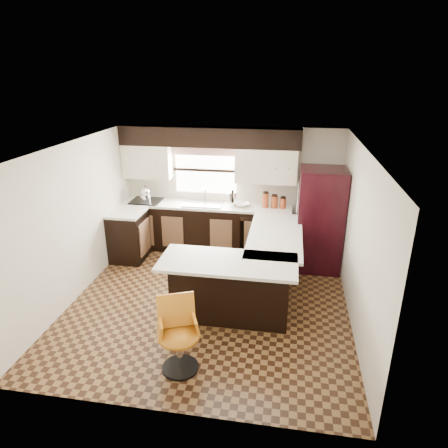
% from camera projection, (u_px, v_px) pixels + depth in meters
% --- Properties ---
extents(floor, '(4.40, 4.40, 0.00)m').
position_uv_depth(floor, '(210.00, 301.00, 6.24)').
color(floor, '#49301A').
rests_on(floor, ground).
extents(ceiling, '(4.40, 4.40, 0.00)m').
position_uv_depth(ceiling, '(208.00, 148.00, 5.37)').
color(ceiling, silver).
rests_on(ceiling, wall_back).
extents(wall_back, '(4.40, 0.00, 4.40)m').
position_uv_depth(wall_back, '(231.00, 188.00, 7.83)').
color(wall_back, beige).
rests_on(wall_back, floor).
extents(wall_front, '(4.40, 0.00, 4.40)m').
position_uv_depth(wall_front, '(162.00, 316.00, 3.79)').
color(wall_front, beige).
rests_on(wall_front, floor).
extents(wall_left, '(0.00, 4.40, 4.40)m').
position_uv_depth(wall_left, '(75.00, 221.00, 6.13)').
color(wall_left, beige).
rests_on(wall_left, floor).
extents(wall_right, '(0.00, 4.40, 4.40)m').
position_uv_depth(wall_right, '(358.00, 240.00, 5.48)').
color(wall_right, beige).
rests_on(wall_right, floor).
extents(base_cab_back, '(3.30, 0.60, 0.90)m').
position_uv_depth(base_cab_back, '(206.00, 228.00, 7.89)').
color(base_cab_back, black).
rests_on(base_cab_back, floor).
extents(base_cab_left, '(0.60, 0.70, 0.90)m').
position_uv_depth(base_cab_left, '(129.00, 236.00, 7.51)').
color(base_cab_left, black).
rests_on(base_cab_left, floor).
extents(counter_back, '(3.30, 0.60, 0.04)m').
position_uv_depth(counter_back, '(206.00, 205.00, 7.72)').
color(counter_back, silver).
rests_on(counter_back, base_cab_back).
extents(counter_left, '(0.60, 0.70, 0.04)m').
position_uv_depth(counter_left, '(127.00, 213.00, 7.33)').
color(counter_left, silver).
rests_on(counter_left, base_cab_left).
extents(soffit, '(3.40, 0.35, 0.36)m').
position_uv_depth(soffit, '(209.00, 137.00, 7.36)').
color(soffit, black).
rests_on(soffit, wall_back).
extents(upper_cab_left, '(0.94, 0.35, 0.64)m').
position_uv_depth(upper_cab_left, '(148.00, 161.00, 7.73)').
color(upper_cab_left, beige).
rests_on(upper_cab_left, wall_back).
extents(upper_cab_right, '(1.14, 0.35, 0.64)m').
position_uv_depth(upper_cab_right, '(266.00, 166.00, 7.37)').
color(upper_cab_right, beige).
rests_on(upper_cab_right, wall_back).
extents(window_pane, '(1.20, 0.02, 0.90)m').
position_uv_depth(window_pane, '(206.00, 170.00, 7.76)').
color(window_pane, white).
rests_on(window_pane, wall_back).
extents(valance, '(1.30, 0.06, 0.18)m').
position_uv_depth(valance, '(205.00, 151.00, 7.58)').
color(valance, '#D19B93').
rests_on(valance, wall_back).
extents(sink, '(0.75, 0.45, 0.03)m').
position_uv_depth(sink, '(203.00, 204.00, 7.70)').
color(sink, '#B2B2B7').
rests_on(sink, counter_back).
extents(dishwasher, '(0.58, 0.03, 0.78)m').
position_uv_depth(dishwasher, '(255.00, 238.00, 7.49)').
color(dishwasher, black).
rests_on(dishwasher, floor).
extents(cooktop, '(0.58, 0.50, 0.02)m').
position_uv_depth(cooktop, '(146.00, 201.00, 7.88)').
color(cooktop, black).
rests_on(cooktop, counter_back).
extents(peninsula_long, '(0.60, 1.95, 0.90)m').
position_uv_depth(peninsula_long, '(271.00, 262.00, 6.51)').
color(peninsula_long, black).
rests_on(peninsula_long, floor).
extents(peninsula_return, '(1.65, 0.60, 0.90)m').
position_uv_depth(peninsula_return, '(230.00, 289.00, 5.70)').
color(peninsula_return, black).
rests_on(peninsula_return, floor).
extents(counter_pen_long, '(0.84, 1.95, 0.04)m').
position_uv_depth(counter_pen_long, '(275.00, 235.00, 6.34)').
color(counter_pen_long, silver).
rests_on(counter_pen_long, peninsula_long).
extents(counter_pen_return, '(1.89, 0.84, 0.04)m').
position_uv_depth(counter_pen_return, '(228.00, 262.00, 5.45)').
color(counter_pen_return, silver).
rests_on(counter_pen_return, peninsula_return).
extents(refrigerator, '(0.78, 0.75, 1.83)m').
position_uv_depth(refrigerator, '(320.00, 220.00, 7.02)').
color(refrigerator, black).
rests_on(refrigerator, floor).
extents(bar_chair, '(0.64, 0.64, 0.91)m').
position_uv_depth(bar_chair, '(179.00, 337.00, 4.67)').
color(bar_chair, '#BE6F17').
rests_on(bar_chair, floor).
extents(kettle, '(0.22, 0.22, 0.30)m').
position_uv_depth(kettle, '(145.00, 193.00, 7.82)').
color(kettle, silver).
rests_on(kettle, cooktop).
extents(percolator, '(0.15, 0.15, 0.27)m').
position_uv_depth(percolator, '(232.00, 199.00, 7.59)').
color(percolator, silver).
rests_on(percolator, counter_back).
extents(mixing_bowl, '(0.37, 0.37, 0.07)m').
position_uv_depth(mixing_bowl, '(242.00, 204.00, 7.59)').
color(mixing_bowl, white).
rests_on(mixing_bowl, counter_back).
extents(canister_large, '(0.12, 0.12, 0.28)m').
position_uv_depth(canister_large, '(265.00, 200.00, 7.51)').
color(canister_large, '#973F1C').
rests_on(canister_large, counter_back).
extents(canister_med, '(0.13, 0.13, 0.22)m').
position_uv_depth(canister_med, '(274.00, 202.00, 7.49)').
color(canister_med, '#973F1C').
rests_on(canister_med, counter_back).
extents(canister_small, '(0.12, 0.12, 0.19)m').
position_uv_depth(canister_small, '(283.00, 203.00, 7.47)').
color(canister_small, '#973F1C').
rests_on(canister_small, counter_back).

